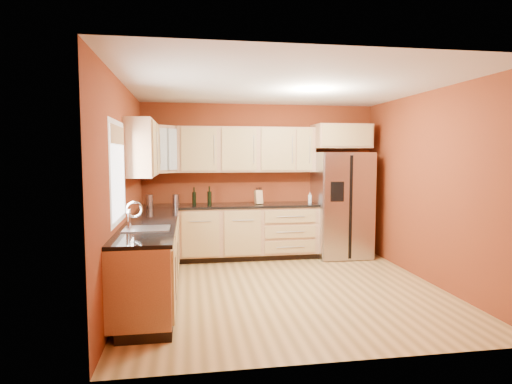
{
  "coord_description": "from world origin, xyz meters",
  "views": [
    {
      "loc": [
        -1.23,
        -5.3,
        1.74
      ],
      "look_at": [
        -0.24,
        0.9,
        1.19
      ],
      "focal_mm": 30.0,
      "sensor_mm": 36.0,
      "label": 1
    }
  ],
  "objects_px": {
    "wine_bottle_a": "(194,196)",
    "soap_dispenser": "(310,198)",
    "knife_block": "(259,197)",
    "canister_left": "(176,200)",
    "refrigerator": "(341,205)"
  },
  "relations": [
    {
      "from": "wine_bottle_a",
      "to": "knife_block",
      "type": "relative_size",
      "value": 1.26
    },
    {
      "from": "canister_left",
      "to": "refrigerator",
      "type": "bearing_deg",
      "value": -2.29
    },
    {
      "from": "soap_dispenser",
      "to": "knife_block",
      "type": "bearing_deg",
      "value": 179.26
    },
    {
      "from": "canister_left",
      "to": "wine_bottle_a",
      "type": "height_order",
      "value": "wine_bottle_a"
    },
    {
      "from": "canister_left",
      "to": "soap_dispenser",
      "type": "relative_size",
      "value": 0.96
    },
    {
      "from": "refrigerator",
      "to": "wine_bottle_a",
      "type": "bearing_deg",
      "value": 177.6
    },
    {
      "from": "refrigerator",
      "to": "canister_left",
      "type": "relative_size",
      "value": 10.35
    },
    {
      "from": "knife_block",
      "to": "soap_dispenser",
      "type": "height_order",
      "value": "knife_block"
    },
    {
      "from": "refrigerator",
      "to": "soap_dispenser",
      "type": "height_order",
      "value": "refrigerator"
    },
    {
      "from": "canister_left",
      "to": "soap_dispenser",
      "type": "height_order",
      "value": "soap_dispenser"
    },
    {
      "from": "canister_left",
      "to": "knife_block",
      "type": "distance_m",
      "value": 1.36
    },
    {
      "from": "wine_bottle_a",
      "to": "knife_block",
      "type": "height_order",
      "value": "wine_bottle_a"
    },
    {
      "from": "canister_left",
      "to": "soap_dispenser",
      "type": "bearing_deg",
      "value": -2.21
    },
    {
      "from": "refrigerator",
      "to": "soap_dispenser",
      "type": "relative_size",
      "value": 9.95
    },
    {
      "from": "wine_bottle_a",
      "to": "soap_dispenser",
      "type": "distance_m",
      "value": 1.94
    }
  ]
}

